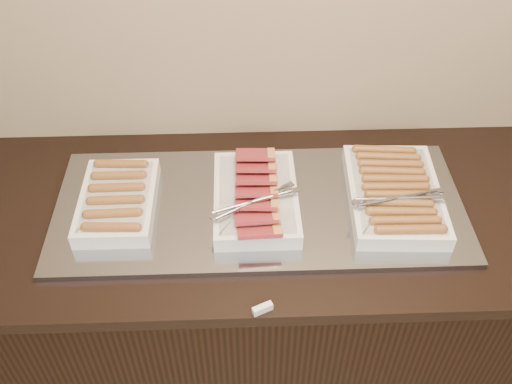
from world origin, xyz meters
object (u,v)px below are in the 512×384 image
at_px(dish_left, 118,200).
at_px(counter, 253,298).
at_px(warming_tray, 259,206).
at_px(dish_right, 395,193).
at_px(dish_center, 256,197).

bearing_deg(dish_left, counter, 0.24).
bearing_deg(counter, dish_left, 180.00).
bearing_deg(warming_tray, dish_left, 180.00).
bearing_deg(counter, dish_right, -0.44).
distance_m(dish_left, dish_center, 0.40).
bearing_deg(dish_left, dish_right, 0.02).
height_order(counter, warming_tray, warming_tray).
xyz_separation_m(counter, warming_tray, (0.02, 0.00, 0.46)).
bearing_deg(dish_right, dish_left, -177.46).
relative_size(counter, dish_center, 5.35).
bearing_deg(counter, dish_center, -23.55).
xyz_separation_m(dish_left, dish_center, (0.40, -0.00, 0.00)).
bearing_deg(dish_center, warming_tray, 19.21).
bearing_deg(counter, warming_tray, 0.00).
relative_size(warming_tray, dish_right, 2.96).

